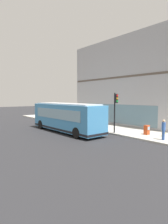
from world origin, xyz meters
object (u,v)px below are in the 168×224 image
object	(u,v)px
pedestrian_near_building_entrance	(164,128)
pedestrian_near_hydrant	(64,115)
traffic_light_near_corner	(116,105)
newspaper_vending_box	(147,130)
city_bus_nearside	(66,117)
pedestrian_walking_along_curb	(102,118)
pedestrian_by_light_pole	(73,114)
fire_hydrant	(163,132)

from	to	relation	value
pedestrian_near_building_entrance	pedestrian_near_hydrant	distance (m)	15.17
traffic_light_near_corner	newspaper_vending_box	size ratio (longest dim) A/B	4.44
city_bus_nearside	pedestrian_near_hydrant	world-z (taller)	city_bus_nearside
city_bus_nearside	pedestrian_near_building_entrance	size ratio (longest dim) A/B	5.87
pedestrian_walking_along_curb	pedestrian_near_hydrant	world-z (taller)	pedestrian_walking_along_curb
pedestrian_by_light_pole	newspaper_vending_box	distance (m)	13.77
fire_hydrant	pedestrian_by_light_pole	world-z (taller)	pedestrian_by_light_pole
city_bus_nearside	pedestrian_walking_along_curb	xyz separation A→B (m)	(5.76, 0.32, -0.45)
city_bus_nearside	pedestrian_by_light_pole	xyz separation A→B (m)	(5.86, 6.90, -0.44)
pedestrian_near_building_entrance	pedestrian_near_hydrant	world-z (taller)	pedestrian_near_building_entrance
pedestrian_near_building_entrance	pedestrian_walking_along_curb	bearing A→B (deg)	77.92
pedestrian_near_hydrant	pedestrian_near_building_entrance	bearing A→B (deg)	-89.93
fire_hydrant	pedestrian_by_light_pole	xyz separation A→B (m)	(0.75, 15.13, 0.60)
traffic_light_near_corner	pedestrian_near_building_entrance	bearing A→B (deg)	-81.08
pedestrian_walking_along_curb	pedestrian_near_building_entrance	distance (m)	9.51
city_bus_nearside	fire_hydrant	bearing A→B (deg)	-58.18
traffic_light_near_corner	pedestrian_walking_along_curb	xyz separation A→B (m)	(2.72, 4.63, -1.83)
newspaper_vending_box	pedestrian_near_hydrant	bearing A→B (deg)	94.13
pedestrian_near_building_entrance	city_bus_nearside	bearing A→B (deg)	112.78
fire_hydrant	pedestrian_near_building_entrance	world-z (taller)	pedestrian_near_building_entrance
pedestrian_by_light_pole	pedestrian_near_building_entrance	xyz separation A→B (m)	(-2.09, -15.88, 0.03)
pedestrian_by_light_pole	pedestrian_near_building_entrance	size ratio (longest dim) A/B	0.98
pedestrian_walking_along_curb	fire_hydrant	bearing A→B (deg)	-94.35
pedestrian_walking_along_curb	pedestrian_near_hydrant	size ratio (longest dim) A/B	1.01
pedestrian_walking_along_curb	newspaper_vending_box	world-z (taller)	pedestrian_walking_along_curb
fire_hydrant	traffic_light_near_corner	bearing A→B (deg)	117.85
pedestrian_by_light_pole	pedestrian_walking_along_curb	size ratio (longest dim) A/B	1.01
city_bus_nearside	traffic_light_near_corner	distance (m)	5.45
fire_hydrant	pedestrian_near_building_entrance	xyz separation A→B (m)	(-1.34, -0.74, 0.63)
traffic_light_near_corner	fire_hydrant	xyz separation A→B (m)	(2.07, -3.93, -2.42)
pedestrian_near_hydrant	pedestrian_walking_along_curb	bearing A→B (deg)	-71.11
traffic_light_near_corner	pedestrian_walking_along_curb	distance (m)	5.68
city_bus_nearside	pedestrian_by_light_pole	distance (m)	9.06
traffic_light_near_corner	pedestrian_near_building_entrance	distance (m)	5.06
traffic_light_near_corner	fire_hydrant	bearing A→B (deg)	-62.15
traffic_light_near_corner	fire_hydrant	size ratio (longest dim) A/B	5.40
city_bus_nearside	pedestrian_near_hydrant	distance (m)	7.26
pedestrian_walking_along_curb	newspaper_vending_box	bearing A→B (deg)	-98.53
fire_hydrant	pedestrian_by_light_pole	size ratio (longest dim) A/B	0.44
fire_hydrant	pedestrian_walking_along_curb	bearing A→B (deg)	85.65
traffic_light_near_corner	pedestrian_near_building_entrance	world-z (taller)	traffic_light_near_corner
city_bus_nearside	pedestrian_walking_along_curb	bearing A→B (deg)	3.17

